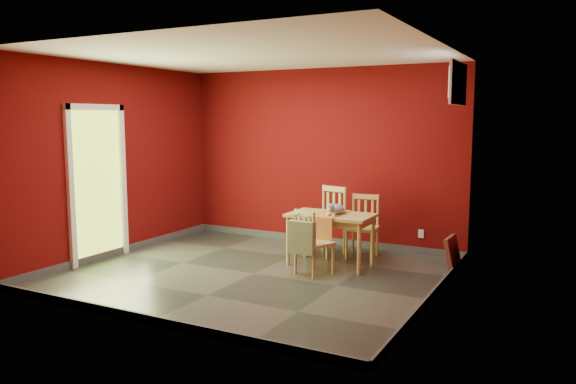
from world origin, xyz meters
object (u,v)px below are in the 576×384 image
at_px(chair_far_left, 327,220).
at_px(tote_bag, 302,237).
at_px(cat, 336,207).
at_px(dining_table, 331,220).
at_px(picture_frame, 453,254).
at_px(chair_far_right, 363,226).
at_px(chair_near, 312,242).

distance_m(chair_far_left, tote_bag, 1.30).
bearing_deg(tote_bag, cat, 78.71).
xyz_separation_m(dining_table, picture_frame, (1.50, 0.45, -0.38)).
distance_m(chair_far_right, cat, 0.73).
bearing_deg(chair_near, picture_frame, 33.15).
bearing_deg(chair_far_right, tote_bag, -102.38).
xyz_separation_m(cat, picture_frame, (1.42, 0.47, -0.57)).
bearing_deg(tote_bag, chair_far_right, 77.62).
height_order(dining_table, chair_near, chair_near).
xyz_separation_m(dining_table, cat, (0.08, -0.03, 0.19)).
distance_m(dining_table, cat, 0.20).
height_order(chair_far_right, cat, cat).
bearing_deg(chair_far_right, chair_far_left, -173.28).
bearing_deg(chair_near, chair_far_right, 77.85).
bearing_deg(tote_bag, chair_far_left, 99.82).
xyz_separation_m(dining_table, chair_near, (-0.02, -0.54, -0.18)).
height_order(chair_far_right, chair_near, chair_far_right).
xyz_separation_m(chair_far_left, cat, (0.37, -0.57, 0.29)).
xyz_separation_m(dining_table, chair_far_left, (-0.29, 0.54, -0.11)).
height_order(chair_far_left, tote_bag, chair_far_left).
relative_size(chair_far_left, tote_bag, 2.07).
distance_m(dining_table, picture_frame, 1.61).
distance_m(chair_far_left, chair_near, 1.12).
relative_size(cat, picture_frame, 0.88).
bearing_deg(cat, chair_far_left, 133.27).
relative_size(dining_table, chair_far_left, 1.14).
distance_m(dining_table, chair_far_left, 0.63).
xyz_separation_m(chair_far_right, chair_near, (-0.25, -1.15, -0.03)).
bearing_deg(tote_bag, chair_near, 76.25).
relative_size(chair_far_right, picture_frame, 1.95).
relative_size(chair_far_left, cat, 2.47).
height_order(dining_table, chair_far_left, chair_far_left).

